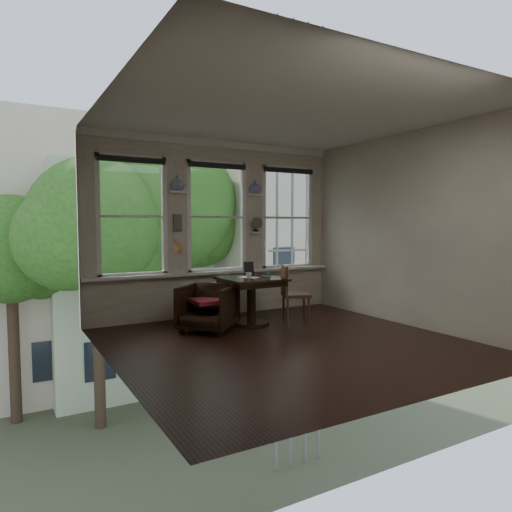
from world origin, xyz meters
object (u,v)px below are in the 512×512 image
armchair_left (208,308)px  mug (248,276)px  side_chair_right (296,294)px  table (251,301)px  laptop (259,276)px

armchair_left → mug: bearing=40.8°
side_chair_right → mug: size_ratio=9.29×
table → laptop: laptop is taller
table → side_chair_right: size_ratio=0.98×
side_chair_right → armchair_left: bearing=106.0°
mug → side_chair_right: bearing=-6.6°
armchair_left → laptop: bearing=53.6°
side_chair_right → mug: 0.89m
table → mug: 0.45m
armchair_left → side_chair_right: 1.47m
table → laptop: 0.43m
armchair_left → laptop: 1.02m
side_chair_right → laptop: 0.67m
side_chair_right → mug: (-0.81, 0.09, 0.34)m
table → mug: size_ratio=9.09×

